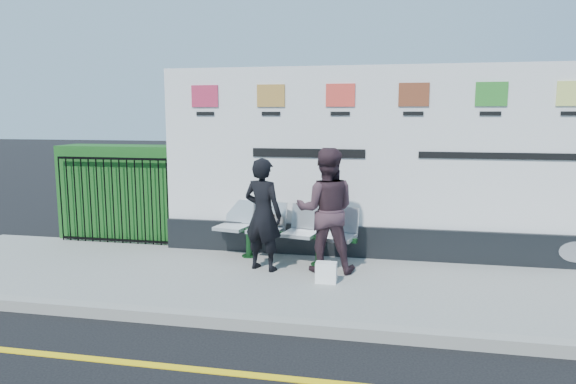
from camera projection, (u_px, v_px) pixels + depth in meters
The scene contains 10 objects.
pavement at pixel (373, 287), 6.93m from camera, with size 14.00×3.00×0.12m, color gray.
kerb at pixel (368, 333), 5.47m from camera, with size 14.00×0.18×0.14m, color gray.
billboard at pixel (411, 177), 7.94m from camera, with size 8.00×0.30×3.00m.
hedge at pixel (126, 192), 9.42m from camera, with size 2.35×0.70×1.70m, color #19531B.
railing at pixel (113, 200), 9.00m from camera, with size 2.05×0.06×1.54m, color black, non-canonical shape.
bench at pixel (283, 245), 7.96m from camera, with size 2.25×0.58×0.48m, color silver, non-canonical shape.
woman_left at pixel (263, 214), 7.42m from camera, with size 0.60×0.39×1.64m, color black.
woman_right at pixel (326, 210), 7.34m from camera, with size 0.87×0.68×1.79m, color #3B262E.
handbag_brown at pixel (266, 222), 8.02m from camera, with size 0.28×0.12×0.22m, color black.
carrier_bag_white at pixel (326, 272), 6.93m from camera, with size 0.28×0.17×0.28m, color white.
Camera 1 is at (0.18, -4.25, 2.37)m, focal length 32.00 mm.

